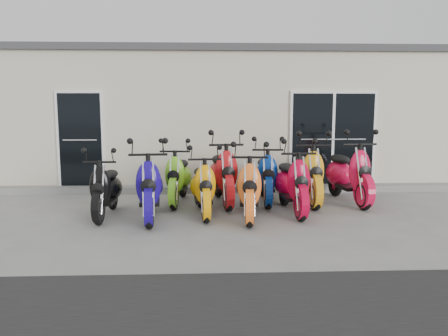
{
  "coord_description": "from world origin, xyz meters",
  "views": [
    {
      "loc": [
        -0.36,
        -7.87,
        1.91
      ],
      "look_at": [
        0.0,
        0.6,
        0.75
      ],
      "focal_mm": 35.0,
      "sensor_mm": 36.0,
      "label": 1
    }
  ],
  "objects_px": {
    "scooter_back_red": "(223,166)",
    "scooter_back_yellow": "(307,166)",
    "scooter_back_blue": "(266,169)",
    "scooter_front_orange_b": "(249,179)",
    "scooter_front_black": "(106,181)",
    "scooter_back_green": "(178,170)",
    "scooter_front_orange_a": "(203,179)",
    "scooter_front_red": "(292,175)",
    "scooter_front_blue": "(149,178)",
    "scooter_back_extra": "(349,166)"
  },
  "relations": [
    {
      "from": "scooter_front_black",
      "to": "scooter_back_green",
      "type": "height_order",
      "value": "scooter_back_green"
    },
    {
      "from": "scooter_back_blue",
      "to": "scooter_front_orange_b",
      "type": "bearing_deg",
      "value": -106.81
    },
    {
      "from": "scooter_back_red",
      "to": "scooter_front_orange_b",
      "type": "bearing_deg",
      "value": -76.85
    },
    {
      "from": "scooter_front_blue",
      "to": "scooter_back_blue",
      "type": "height_order",
      "value": "scooter_front_blue"
    },
    {
      "from": "scooter_back_red",
      "to": "scooter_back_yellow",
      "type": "relative_size",
      "value": 1.02
    },
    {
      "from": "scooter_front_orange_a",
      "to": "scooter_front_orange_b",
      "type": "xyz_separation_m",
      "value": [
        0.81,
        -0.27,
        0.04
      ]
    },
    {
      "from": "scooter_front_orange_a",
      "to": "scooter_back_blue",
      "type": "distance_m",
      "value": 1.62
    },
    {
      "from": "scooter_front_black",
      "to": "scooter_back_blue",
      "type": "relative_size",
      "value": 0.91
    },
    {
      "from": "scooter_front_red",
      "to": "scooter_back_yellow",
      "type": "relative_size",
      "value": 0.94
    },
    {
      "from": "scooter_front_blue",
      "to": "scooter_back_yellow",
      "type": "bearing_deg",
      "value": 15.34
    },
    {
      "from": "scooter_front_orange_b",
      "to": "scooter_back_green",
      "type": "relative_size",
      "value": 1.02
    },
    {
      "from": "scooter_front_blue",
      "to": "scooter_back_red",
      "type": "relative_size",
      "value": 0.95
    },
    {
      "from": "scooter_front_blue",
      "to": "scooter_front_red",
      "type": "bearing_deg",
      "value": 1.35
    },
    {
      "from": "scooter_back_green",
      "to": "scooter_back_yellow",
      "type": "relative_size",
      "value": 0.9
    },
    {
      "from": "scooter_back_blue",
      "to": "scooter_back_green",
      "type": "bearing_deg",
      "value": -177.33
    },
    {
      "from": "scooter_back_extra",
      "to": "scooter_front_black",
      "type": "bearing_deg",
      "value": -174.51
    },
    {
      "from": "scooter_back_green",
      "to": "scooter_back_yellow",
      "type": "distance_m",
      "value": 2.6
    },
    {
      "from": "scooter_front_black",
      "to": "scooter_back_blue",
      "type": "distance_m",
      "value": 3.17
    },
    {
      "from": "scooter_back_blue",
      "to": "scooter_back_red",
      "type": "bearing_deg",
      "value": -170.62
    },
    {
      "from": "scooter_front_blue",
      "to": "scooter_front_orange_a",
      "type": "relative_size",
      "value": 1.11
    },
    {
      "from": "scooter_back_yellow",
      "to": "scooter_back_extra",
      "type": "xyz_separation_m",
      "value": [
        0.85,
        -0.02,
        0.01
      ]
    },
    {
      "from": "scooter_front_black",
      "to": "scooter_back_red",
      "type": "xyz_separation_m",
      "value": [
        2.11,
        0.97,
        0.13
      ]
    },
    {
      "from": "scooter_front_black",
      "to": "scooter_front_blue",
      "type": "distance_m",
      "value": 0.82
    },
    {
      "from": "scooter_back_yellow",
      "to": "scooter_back_blue",
      "type": "bearing_deg",
      "value": 173.67
    },
    {
      "from": "scooter_back_red",
      "to": "scooter_back_extra",
      "type": "height_order",
      "value": "same"
    },
    {
      "from": "scooter_back_yellow",
      "to": "scooter_front_black",
      "type": "bearing_deg",
      "value": -166.6
    },
    {
      "from": "scooter_back_red",
      "to": "scooter_back_extra",
      "type": "xyz_separation_m",
      "value": [
        2.56,
        0.0,
        0.0
      ]
    },
    {
      "from": "scooter_front_orange_b",
      "to": "scooter_back_green",
      "type": "bearing_deg",
      "value": 140.01
    },
    {
      "from": "scooter_front_orange_b",
      "to": "scooter_front_red",
      "type": "height_order",
      "value": "scooter_front_red"
    },
    {
      "from": "scooter_front_black",
      "to": "scooter_back_red",
      "type": "height_order",
      "value": "scooter_back_red"
    },
    {
      "from": "scooter_front_red",
      "to": "scooter_back_red",
      "type": "distance_m",
      "value": 1.49
    },
    {
      "from": "scooter_front_red",
      "to": "scooter_back_red",
      "type": "bearing_deg",
      "value": 143.46
    },
    {
      "from": "scooter_back_red",
      "to": "scooter_back_blue",
      "type": "xyz_separation_m",
      "value": [
        0.88,
        0.09,
        -0.07
      ]
    },
    {
      "from": "scooter_front_red",
      "to": "scooter_back_yellow",
      "type": "distance_m",
      "value": 0.97
    },
    {
      "from": "scooter_back_green",
      "to": "scooter_back_red",
      "type": "xyz_separation_m",
      "value": [
        0.89,
        -0.11,
        0.08
      ]
    },
    {
      "from": "scooter_back_blue",
      "to": "scooter_back_extra",
      "type": "relative_size",
      "value": 0.91
    },
    {
      "from": "scooter_front_blue",
      "to": "scooter_front_orange_b",
      "type": "relative_size",
      "value": 1.05
    },
    {
      "from": "scooter_front_black",
      "to": "scooter_back_green",
      "type": "distance_m",
      "value": 1.63
    },
    {
      "from": "scooter_front_orange_b",
      "to": "scooter_back_yellow",
      "type": "relative_size",
      "value": 0.92
    },
    {
      "from": "scooter_front_blue",
      "to": "scooter_back_green",
      "type": "xyz_separation_m",
      "value": [
        0.43,
        1.26,
        -0.05
      ]
    },
    {
      "from": "scooter_back_yellow",
      "to": "scooter_front_red",
      "type": "bearing_deg",
      "value": -120.03
    },
    {
      "from": "scooter_front_red",
      "to": "scooter_back_extra",
      "type": "relative_size",
      "value": 0.93
    },
    {
      "from": "scooter_front_orange_b",
      "to": "scooter_back_extra",
      "type": "bearing_deg",
      "value": 33.57
    },
    {
      "from": "scooter_front_orange_a",
      "to": "scooter_front_red",
      "type": "relative_size",
      "value": 0.93
    },
    {
      "from": "scooter_back_blue",
      "to": "scooter_back_yellow",
      "type": "xyz_separation_m",
      "value": [
        0.82,
        -0.08,
        0.06
      ]
    },
    {
      "from": "scooter_front_orange_b",
      "to": "scooter_front_red",
      "type": "xyz_separation_m",
      "value": [
        0.82,
        0.35,
        0.01
      ]
    },
    {
      "from": "scooter_back_red",
      "to": "scooter_front_blue",
      "type": "bearing_deg",
      "value": -145.08
    },
    {
      "from": "scooter_front_blue",
      "to": "scooter_back_extra",
      "type": "distance_m",
      "value": 4.04
    },
    {
      "from": "scooter_front_black",
      "to": "scooter_back_red",
      "type": "distance_m",
      "value": 2.32
    },
    {
      "from": "scooter_front_black",
      "to": "scooter_front_blue",
      "type": "height_order",
      "value": "scooter_front_blue"
    }
  ]
}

